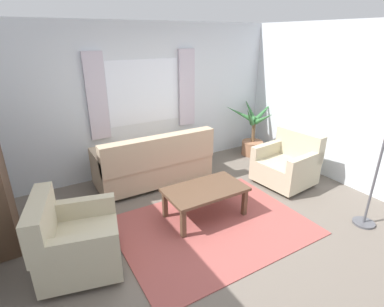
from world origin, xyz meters
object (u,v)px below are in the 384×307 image
object	(u,v)px
couch	(154,164)
armchair_left	(74,241)
armchair_right	(287,164)
potted_plant	(253,136)
coffee_table	(205,192)

from	to	relation	value
couch	armchair_left	world-z (taller)	couch
couch	armchair_right	size ratio (longest dim) A/B	2.07
armchair_left	potted_plant	xyz separation A→B (m)	(3.87, 1.59, 0.05)
armchair_right	coffee_table	xyz separation A→B (m)	(-1.74, -0.14, 0.03)
armchair_right	potted_plant	size ratio (longest dim) A/B	0.77
coffee_table	potted_plant	world-z (taller)	potted_plant
potted_plant	armchair_left	bearing A→B (deg)	-157.72
coffee_table	potted_plant	bearing A→B (deg)	34.40
armchair_right	couch	bearing A→B (deg)	-126.02
coffee_table	potted_plant	xyz separation A→B (m)	(2.13, 1.46, 0.03)
armchair_left	potted_plant	distance (m)	4.19
couch	potted_plant	size ratio (longest dim) A/B	1.59
couch	armchair_right	xyz separation A→B (m)	(1.93, -1.13, -0.01)
potted_plant	couch	bearing A→B (deg)	-175.34
couch	armchair_right	world-z (taller)	couch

